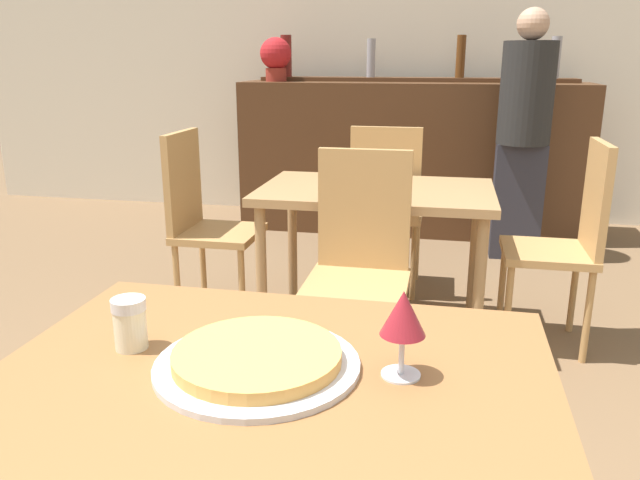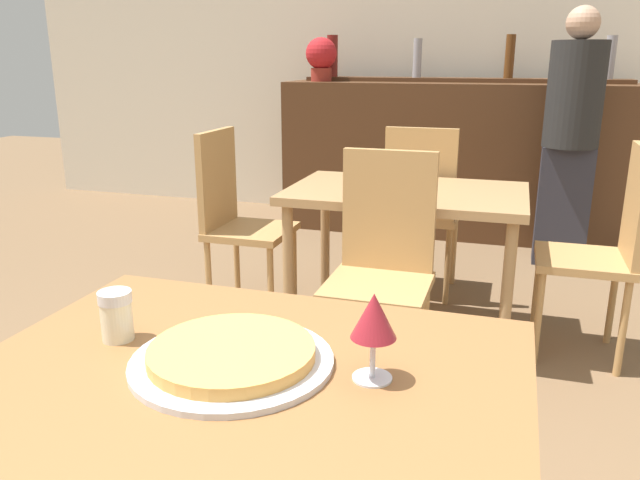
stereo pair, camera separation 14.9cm
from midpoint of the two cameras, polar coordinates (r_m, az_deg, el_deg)
The scene contains 14 objects.
wall_back at distance 5.36m, azimuth 8.15°, elevation 17.08°, with size 8.00×0.05×2.80m.
dining_table_near at distance 1.15m, azimuth -8.99°, elevation -16.98°, with size 1.00×0.84×0.78m.
dining_table_far at distance 2.98m, azimuth 3.70°, elevation 3.16°, with size 1.10×0.71×0.72m.
bar_counter at distance 4.91m, azimuth 7.37°, elevation 7.46°, with size 2.60×0.56×1.14m.
bar_back_shelf at distance 4.99m, azimuth 7.39°, elevation 14.89°, with size 2.39×0.24×0.35m.
chair_far_side_front at distance 2.51m, azimuth 2.00°, elevation -1.46°, with size 0.40×0.40×0.97m.
chair_far_side_back at distance 3.50m, azimuth 4.87°, elevation 3.63°, with size 0.40×0.40×0.97m.
chair_far_side_left at distance 3.24m, azimuth -12.01°, elevation 2.28°, with size 0.40×0.40×0.97m.
chair_far_side_right at distance 3.02m, azimuth 20.54°, elevation 0.54°, with size 0.40×0.40×0.97m.
pizza_tray at distance 1.15m, azimuth -9.54°, elevation -10.82°, with size 0.37×0.37×0.04m.
cheese_shaker at distance 1.27m, azimuth -20.26°, elevation -7.21°, with size 0.07×0.07×0.10m.
person_standing at distance 4.30m, azimuth 17.18°, elevation 9.72°, with size 0.34×0.34×1.62m.
wine_glass at distance 1.07m, azimuth 3.65°, elevation -7.01°, with size 0.08×0.08×0.16m.
potted_plant at distance 4.99m, azimuth -4.96°, elevation 16.35°, with size 0.24×0.24×0.33m.
Camera 1 is at (0.29, -0.91, 1.32)m, focal length 35.00 mm.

